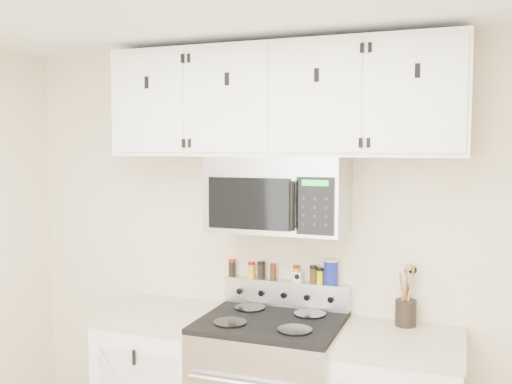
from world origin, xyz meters
TOP-DOWN VIEW (x-y plane):
  - back_wall at (0.00, 1.75)m, footprint 3.50×0.01m
  - microwave at (0.00, 1.55)m, footprint 0.76×0.44m
  - upper_cabinets at (-0.00, 1.58)m, footprint 2.00×0.35m
  - utensil_crock at (0.70, 1.66)m, footprint 0.11×0.11m
  - kitchen_timer at (0.07, 1.71)m, footprint 0.06×0.05m
  - salt_canister at (0.27, 1.71)m, footprint 0.08×0.08m
  - spice_jar_0 at (-0.35, 1.71)m, footprint 0.05×0.05m
  - spice_jar_1 at (-0.22, 1.71)m, footprint 0.04×0.04m
  - spice_jar_2 at (-0.16, 1.71)m, footprint 0.05×0.05m
  - spice_jar_3 at (-0.08, 1.71)m, footprint 0.04×0.04m
  - spice_jar_4 at (0.06, 1.71)m, footprint 0.04×0.04m
  - spice_jar_5 at (0.16, 1.71)m, footprint 0.04×0.04m
  - spice_jar_6 at (0.20, 1.71)m, footprint 0.04×0.04m

SIDE VIEW (x-z plane):
  - utensil_crock at x=0.70m, z-range 0.84..1.17m
  - kitchen_timer at x=0.07m, z-range 1.10..1.16m
  - spice_jar_6 at x=0.20m, z-range 1.10..1.19m
  - spice_jar_4 at x=0.06m, z-range 1.10..1.20m
  - spice_jar_3 at x=-0.08m, z-range 1.10..1.20m
  - spice_jar_1 at x=-0.22m, z-range 1.10..1.20m
  - spice_jar_5 at x=0.16m, z-range 1.10..1.20m
  - spice_jar_2 at x=-0.16m, z-range 1.10..1.21m
  - spice_jar_0 at x=-0.35m, z-range 1.10..1.21m
  - salt_canister at x=0.27m, z-range 1.10..1.25m
  - back_wall at x=0.00m, z-range 0.00..2.50m
  - microwave at x=0.00m, z-range 1.42..1.84m
  - upper_cabinets at x=0.00m, z-range 1.84..2.46m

